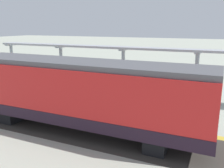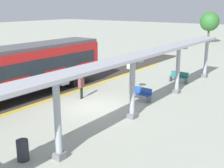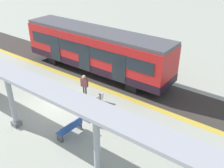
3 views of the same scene
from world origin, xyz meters
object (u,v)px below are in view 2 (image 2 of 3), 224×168
object	(u,v)px
canopy_pillar_fourth	(178,70)
passenger_waiting_near_edge	(81,84)
canopy_pillar_third	(132,89)
canopy_pillar_fifth	(206,58)
train_near_carriage	(24,70)
bench_far_end	(141,94)
bench_near_end	(179,77)
trash_bin	(23,150)
platform_info_sign	(130,75)
canopy_pillar_second	(58,120)

from	to	relation	value
canopy_pillar_fourth	passenger_waiting_near_edge	distance (m)	6.78
canopy_pillar_third	passenger_waiting_near_edge	xyz separation A→B (m)	(-4.61, 0.98, -0.68)
canopy_pillar_fourth	canopy_pillar_fifth	xyz separation A→B (m)	(0.00, 5.83, 0.00)
train_near_carriage	canopy_pillar_fifth	world-z (taller)	train_near_carriage
canopy_pillar_fifth	bench_far_end	world-z (taller)	canopy_pillar_fifth
bench_near_end	passenger_waiting_near_edge	xyz separation A→B (m)	(-3.48, -7.91, 0.57)
bench_far_end	trash_bin	bearing A→B (deg)	-89.15
train_near_carriage	canopy_pillar_third	distance (m)	8.04
train_near_carriage	platform_info_sign	world-z (taller)	train_near_carriage
train_near_carriage	platform_info_sign	size ratio (longest dim) A/B	5.69
train_near_carriage	passenger_waiting_near_edge	xyz separation A→B (m)	(3.38, 1.89, -0.82)
canopy_pillar_third	trash_bin	size ratio (longest dim) A/B	3.78
train_near_carriage	passenger_waiting_near_edge	distance (m)	3.96
bench_far_end	bench_near_end	bearing A→B (deg)	89.07
bench_far_end	passenger_waiting_near_edge	xyz separation A→B (m)	(-3.38, -2.05, 0.57)
canopy_pillar_second	canopy_pillar_fifth	xyz separation A→B (m)	(0.00, 17.23, 0.00)
canopy_pillar_fifth	platform_info_sign	size ratio (longest dim) A/B	1.51
trash_bin	canopy_pillar_fifth	bearing A→B (deg)	86.58
canopy_pillar_fifth	passenger_waiting_near_edge	distance (m)	11.72
platform_info_sign	train_near_carriage	bearing A→B (deg)	-137.98
train_near_carriage	canopy_pillar_fourth	distance (m)	10.50
train_near_carriage	bench_near_end	distance (m)	12.04
canopy_pillar_fifth	platform_info_sign	distance (m)	8.27
bench_far_end	platform_info_sign	world-z (taller)	platform_info_sign
passenger_waiting_near_edge	canopy_pillar_fifth	bearing A→B (deg)	66.80
passenger_waiting_near_edge	train_near_carriage	bearing A→B (deg)	-150.86
canopy_pillar_fifth	bench_far_end	distance (m)	8.88
canopy_pillar_second	platform_info_sign	size ratio (longest dim) A/B	1.51
canopy_pillar_fifth	passenger_waiting_near_edge	size ratio (longest dim) A/B	2.06
canopy_pillar_fourth	trash_bin	world-z (taller)	canopy_pillar_fourth
canopy_pillar_third	bench_near_end	xyz separation A→B (m)	(-1.13, 8.89, -1.25)
canopy_pillar_second	canopy_pillar_third	xyz separation A→B (m)	(0.00, 5.50, 0.00)
canopy_pillar_fifth	trash_bin	distance (m)	18.25
canopy_pillar_third	canopy_pillar_fourth	world-z (taller)	same
canopy_pillar_third	canopy_pillar_fourth	bearing A→B (deg)	90.00
platform_info_sign	trash_bin	bearing A→B (deg)	-81.40
canopy_pillar_fourth	platform_info_sign	world-z (taller)	canopy_pillar_fourth
bench_far_end	trash_bin	world-z (taller)	trash_bin
bench_far_end	canopy_pillar_fifth	bearing A→B (deg)	81.98
canopy_pillar_fourth	train_near_carriage	bearing A→B (deg)	-139.54
canopy_pillar_third	passenger_waiting_near_edge	world-z (taller)	canopy_pillar_third
canopy_pillar_third	passenger_waiting_near_edge	bearing A→B (deg)	168.05
canopy_pillar_fourth	canopy_pillar_fifth	size ratio (longest dim) A/B	1.00
bench_far_end	train_near_carriage	bearing A→B (deg)	-149.82
trash_bin	canopy_pillar_third	bearing A→B (deg)	80.43
bench_near_end	trash_bin	bearing A→B (deg)	-89.83
canopy_pillar_third	train_near_carriage	bearing A→B (deg)	-173.50
train_near_carriage	canopy_pillar_fourth	bearing A→B (deg)	40.46
train_near_carriage	bench_far_end	xyz separation A→B (m)	(6.76, 3.93, -1.39)
canopy_pillar_third	trash_bin	xyz separation A→B (m)	(-1.09, -6.45, -1.25)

